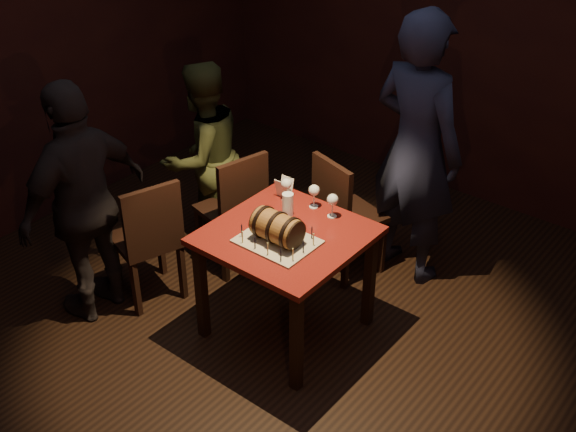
{
  "coord_description": "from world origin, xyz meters",
  "views": [
    {
      "loc": [
        2.23,
        -2.71,
        3.15
      ],
      "look_at": [
        0.02,
        0.05,
        0.95
      ],
      "focal_mm": 45.0,
      "sensor_mm": 36.0,
      "label": 1
    }
  ],
  "objects_px": {
    "pint_of_ale": "(288,205)",
    "person_back": "(416,149)",
    "chair_back": "(342,211)",
    "wine_glass_left": "(286,185)",
    "barrel_cake": "(277,227)",
    "chair_left_rear": "(236,206)",
    "chair_left_front": "(149,236)",
    "person_left_front": "(85,203)",
    "wine_glass_right": "(333,201)",
    "pub_table": "(286,248)",
    "person_left_rear": "(203,157)",
    "wine_glass_mid": "(314,191)"
  },
  "relations": [
    {
      "from": "barrel_cake",
      "to": "chair_back",
      "type": "distance_m",
      "value": 0.92
    },
    {
      "from": "barrel_cake",
      "to": "pint_of_ale",
      "type": "distance_m",
      "value": 0.32
    },
    {
      "from": "barrel_cake",
      "to": "person_back",
      "type": "distance_m",
      "value": 1.23
    },
    {
      "from": "pub_table",
      "to": "barrel_cake",
      "type": "relative_size",
      "value": 2.62
    },
    {
      "from": "wine_glass_right",
      "to": "person_left_rear",
      "type": "distance_m",
      "value": 1.27
    },
    {
      "from": "wine_glass_right",
      "to": "chair_left_rear",
      "type": "relative_size",
      "value": 0.17
    },
    {
      "from": "pub_table",
      "to": "pint_of_ale",
      "type": "distance_m",
      "value": 0.28
    },
    {
      "from": "person_left_front",
      "to": "wine_glass_left",
      "type": "bearing_deg",
      "value": 133.17
    },
    {
      "from": "pint_of_ale",
      "to": "person_back",
      "type": "xyz_separation_m",
      "value": [
        0.37,
        0.92,
        0.14
      ]
    },
    {
      "from": "wine_glass_mid",
      "to": "person_back",
      "type": "bearing_deg",
      "value": 68.11
    },
    {
      "from": "pint_of_ale",
      "to": "chair_left_front",
      "type": "bearing_deg",
      "value": -147.42
    },
    {
      "from": "person_left_front",
      "to": "wine_glass_mid",
      "type": "bearing_deg",
      "value": 129.03
    },
    {
      "from": "pub_table",
      "to": "wine_glass_mid",
      "type": "xyz_separation_m",
      "value": [
        -0.05,
        0.35,
        0.23
      ]
    },
    {
      "from": "person_left_front",
      "to": "chair_back",
      "type": "bearing_deg",
      "value": 139.72
    },
    {
      "from": "wine_glass_right",
      "to": "person_back",
      "type": "xyz_separation_m",
      "value": [
        0.14,
        0.77,
        0.1
      ]
    },
    {
      "from": "wine_glass_mid",
      "to": "chair_left_rear",
      "type": "height_order",
      "value": "chair_left_rear"
    },
    {
      "from": "pub_table",
      "to": "person_back",
      "type": "height_order",
      "value": "person_back"
    },
    {
      "from": "wine_glass_mid",
      "to": "chair_left_rear",
      "type": "relative_size",
      "value": 0.17
    },
    {
      "from": "pub_table",
      "to": "person_left_front",
      "type": "xyz_separation_m",
      "value": [
        -1.14,
        -0.61,
        0.18
      ]
    },
    {
      "from": "person_back",
      "to": "person_left_rear",
      "type": "bearing_deg",
      "value": 33.68
    },
    {
      "from": "wine_glass_left",
      "to": "chair_left_front",
      "type": "relative_size",
      "value": 0.17
    },
    {
      "from": "person_left_rear",
      "to": "chair_left_front",
      "type": "bearing_deg",
      "value": 24.21
    },
    {
      "from": "wine_glass_left",
      "to": "wine_glass_mid",
      "type": "distance_m",
      "value": 0.2
    },
    {
      "from": "chair_left_rear",
      "to": "person_left_front",
      "type": "xyz_separation_m",
      "value": [
        -0.42,
        -0.93,
        0.3
      ]
    },
    {
      "from": "pint_of_ale",
      "to": "person_back",
      "type": "distance_m",
      "value": 1.0
    },
    {
      "from": "pub_table",
      "to": "person_back",
      "type": "xyz_separation_m",
      "value": [
        0.25,
        1.09,
        0.32
      ]
    },
    {
      "from": "wine_glass_right",
      "to": "barrel_cake",
      "type": "bearing_deg",
      "value": -101.09
    },
    {
      "from": "barrel_cake",
      "to": "person_left_rear",
      "type": "height_order",
      "value": "person_left_rear"
    },
    {
      "from": "wine_glass_left",
      "to": "chair_left_front",
      "type": "distance_m",
      "value": 0.97
    },
    {
      "from": "person_back",
      "to": "wine_glass_right",
      "type": "bearing_deg",
      "value": 88.45
    },
    {
      "from": "pub_table",
      "to": "chair_left_rear",
      "type": "bearing_deg",
      "value": 155.7
    },
    {
      "from": "chair_left_front",
      "to": "chair_left_rear",
      "type": "bearing_deg",
      "value": 73.83
    },
    {
      "from": "barrel_cake",
      "to": "wine_glass_right",
      "type": "bearing_deg",
      "value": 78.91
    },
    {
      "from": "chair_left_rear",
      "to": "pub_table",
      "type": "bearing_deg",
      "value": -24.3
    },
    {
      "from": "wine_glass_mid",
      "to": "chair_left_rear",
      "type": "xyz_separation_m",
      "value": [
        -0.66,
        -0.03,
        -0.34
      ]
    },
    {
      "from": "wine_glass_left",
      "to": "person_back",
      "type": "bearing_deg",
      "value": 58.23
    },
    {
      "from": "chair_left_rear",
      "to": "person_back",
      "type": "distance_m",
      "value": 1.31
    },
    {
      "from": "wine_glass_left",
      "to": "chair_left_front",
      "type": "height_order",
      "value": "chair_left_front"
    },
    {
      "from": "person_back",
      "to": "person_left_rear",
      "type": "xyz_separation_m",
      "value": [
        -1.39,
        -0.65,
        -0.25
      ]
    },
    {
      "from": "person_back",
      "to": "person_left_front",
      "type": "xyz_separation_m",
      "value": [
        -1.38,
        -1.7,
        -0.15
      ]
    },
    {
      "from": "chair_left_front",
      "to": "person_back",
      "type": "bearing_deg",
      "value": 50.98
    },
    {
      "from": "barrel_cake",
      "to": "person_left_front",
      "type": "relative_size",
      "value": 0.21
    },
    {
      "from": "chair_left_rear",
      "to": "person_left_rear",
      "type": "xyz_separation_m",
      "value": [
        -0.43,
        0.12,
        0.2
      ]
    },
    {
      "from": "wine_glass_right",
      "to": "chair_left_rear",
      "type": "bearing_deg",
      "value": -179.73
    },
    {
      "from": "person_left_rear",
      "to": "barrel_cake",
      "type": "bearing_deg",
      "value": 71.1
    },
    {
      "from": "chair_back",
      "to": "wine_glass_left",
      "type": "bearing_deg",
      "value": -109.24
    },
    {
      "from": "wine_glass_left",
      "to": "person_left_front",
      "type": "height_order",
      "value": "person_left_front"
    },
    {
      "from": "wine_glass_mid",
      "to": "chair_back",
      "type": "xyz_separation_m",
      "value": [
        -0.04,
        0.39,
        -0.34
      ]
    },
    {
      "from": "barrel_cake",
      "to": "chair_left_rear",
      "type": "xyz_separation_m",
      "value": [
        -0.73,
        0.43,
        -0.33
      ]
    },
    {
      "from": "pub_table",
      "to": "wine_glass_right",
      "type": "xyz_separation_m",
      "value": [
        0.11,
        0.33,
        0.23
      ]
    }
  ]
}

